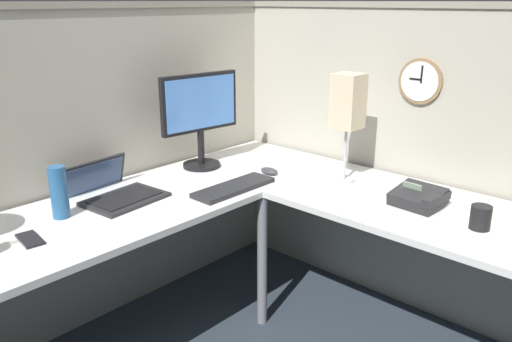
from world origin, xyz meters
TOP-DOWN VIEW (x-y plane):
  - cubicle_wall_back at (-0.36, 0.87)m, footprint 2.57×0.12m
  - cubicle_wall_right at (0.87, -0.27)m, footprint 0.12×2.37m
  - desk at (-0.15, -0.05)m, footprint 2.35×2.15m
  - monitor at (0.20, 0.64)m, footprint 0.46×0.20m
  - laptop at (-0.37, 0.61)m, footprint 0.37×0.41m
  - keyboard at (0.07, 0.26)m, footprint 0.43×0.14m
  - computer_mouse at (0.36, 0.29)m, footprint 0.06×0.10m
  - cell_phone at (-0.84, 0.44)m, footprint 0.09×0.15m
  - thermos_flask at (-0.65, 0.55)m, footprint 0.07×0.07m
  - office_phone at (0.47, -0.48)m, footprint 0.20×0.22m
  - desk_lamp_paper at (0.53, -0.05)m, footprint 0.13×0.13m
  - coffee_mug at (0.41, -0.76)m, footprint 0.08×0.08m
  - wall_clock at (0.82, -0.27)m, footprint 0.04×0.22m

SIDE VIEW (x-z plane):
  - desk at x=-0.15m, z-range 0.27..1.00m
  - cell_phone at x=-0.84m, z-range 0.73..0.74m
  - keyboard at x=0.07m, z-range 0.73..0.75m
  - computer_mouse at x=0.36m, z-range 0.73..0.76m
  - laptop at x=-0.37m, z-range 0.65..0.86m
  - office_phone at x=0.47m, z-range 0.71..0.82m
  - coffee_mug at x=0.41m, z-range 0.73..0.83m
  - cubicle_wall_back at x=-0.36m, z-range 0.00..1.58m
  - cubicle_wall_right at x=0.87m, z-range 0.00..1.58m
  - thermos_flask at x=-0.65m, z-range 0.73..0.95m
  - monitor at x=0.20m, z-range 0.77..1.27m
  - desk_lamp_paper at x=0.53m, z-range 0.85..1.38m
  - wall_clock at x=0.82m, z-range 1.10..1.32m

